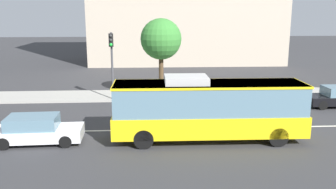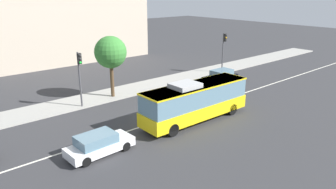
% 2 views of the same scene
% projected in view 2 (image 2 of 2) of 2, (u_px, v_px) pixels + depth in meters
% --- Properties ---
extents(ground_plane, '(160.00, 160.00, 0.00)m').
position_uv_depth(ground_plane, '(164.00, 119.00, 27.01)').
color(ground_plane, '#333335').
extents(sidewalk_kerb, '(80.00, 3.74, 0.14)m').
position_uv_depth(sidewalk_kerb, '(111.00, 94.00, 33.19)').
color(sidewalk_kerb, '#9E9B93').
rests_on(sidewalk_kerb, ground_plane).
extents(lane_centre_line, '(76.00, 0.16, 0.01)m').
position_uv_depth(lane_centre_line, '(164.00, 119.00, 27.01)').
color(lane_centre_line, silver).
rests_on(lane_centre_line, ground_plane).
extents(transit_bus, '(10.04, 2.67, 3.46)m').
position_uv_depth(transit_bus, '(195.00, 100.00, 26.23)').
color(transit_bus, yellow).
rests_on(transit_bus, ground_plane).
extents(sedan_black, '(4.51, 1.84, 1.46)m').
position_uv_depth(sedan_black, '(221.00, 76.00, 37.69)').
color(sedan_black, black).
rests_on(sedan_black, ground_plane).
extents(sedan_white, '(4.56, 1.96, 1.46)m').
position_uv_depth(sedan_white, '(99.00, 144.00, 21.10)').
color(sedan_white, white).
rests_on(sedan_white, ground_plane).
extents(traffic_light_near_corner, '(0.33, 0.62, 5.20)m').
position_uv_depth(traffic_light_near_corner, '(224.00, 46.00, 40.83)').
color(traffic_light_near_corner, '#47474C').
rests_on(traffic_light_near_corner, ground_plane).
extents(traffic_light_far_corner, '(0.32, 0.62, 5.20)m').
position_uv_depth(traffic_light_far_corner, '(80.00, 70.00, 28.52)').
color(traffic_light_far_corner, '#47474C').
rests_on(traffic_light_far_corner, ground_plane).
extents(street_tree_kerbside_left, '(3.14, 3.14, 6.21)m').
position_uv_depth(street_tree_kerbside_left, '(111.00, 53.00, 31.08)').
color(street_tree_kerbside_left, '#4C3823').
rests_on(street_tree_kerbside_left, ground_plane).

